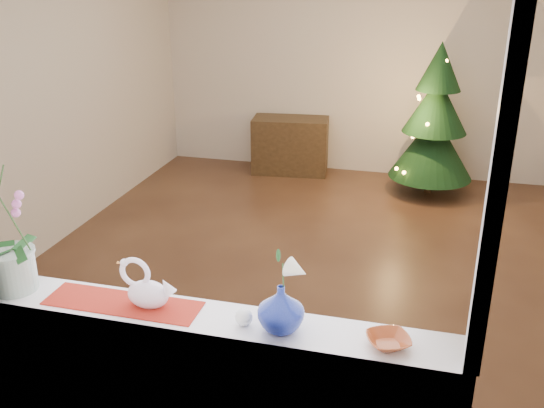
% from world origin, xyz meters
% --- Properties ---
extents(ground, '(5.00, 5.00, 0.00)m').
position_xyz_m(ground, '(0.00, 0.00, 0.00)').
color(ground, '#362016').
rests_on(ground, ground).
extents(wall_back, '(4.50, 0.10, 2.70)m').
position_xyz_m(wall_back, '(0.00, 2.50, 1.35)').
color(wall_back, beige).
rests_on(wall_back, ground).
extents(wall_front, '(4.50, 0.10, 2.70)m').
position_xyz_m(wall_front, '(0.00, -2.50, 1.35)').
color(wall_front, beige).
rests_on(wall_front, ground).
extents(wall_left, '(0.10, 5.00, 2.70)m').
position_xyz_m(wall_left, '(-2.25, 0.00, 1.35)').
color(wall_left, beige).
rests_on(wall_left, ground).
extents(windowsill, '(2.20, 0.26, 0.04)m').
position_xyz_m(windowsill, '(0.00, -2.37, 0.90)').
color(windowsill, white).
rests_on(windowsill, window_apron).
extents(window_frame, '(2.22, 0.06, 1.60)m').
position_xyz_m(window_frame, '(0.00, -2.47, 1.70)').
color(window_frame, white).
rests_on(window_frame, windowsill).
extents(runner, '(0.70, 0.20, 0.01)m').
position_xyz_m(runner, '(-0.38, -2.37, 0.92)').
color(runner, maroon).
rests_on(runner, windowsill).
extents(orchid_pot, '(0.27, 0.27, 0.64)m').
position_xyz_m(orchid_pot, '(-0.92, -2.38, 1.24)').
color(orchid_pot, white).
rests_on(orchid_pot, windowsill).
extents(swan, '(0.28, 0.19, 0.22)m').
position_xyz_m(swan, '(-0.26, -2.36, 1.03)').
color(swan, white).
rests_on(swan, windowsill).
extents(blue_vase, '(0.28, 0.28, 0.23)m').
position_xyz_m(blue_vase, '(0.34, -2.39, 1.03)').
color(blue_vase, navy).
rests_on(blue_vase, windowsill).
extents(lily, '(0.13, 0.07, 0.17)m').
position_xyz_m(lily, '(0.34, -2.39, 1.24)').
color(lily, white).
rests_on(lily, blue_vase).
extents(paperweight, '(0.08, 0.08, 0.07)m').
position_xyz_m(paperweight, '(0.18, -2.39, 0.96)').
color(paperweight, white).
rests_on(paperweight, windowsill).
extents(amber_dish, '(0.19, 0.19, 0.04)m').
position_xyz_m(amber_dish, '(0.77, -2.39, 0.94)').
color(amber_dish, '#9A401C').
rests_on(amber_dish, windowsill).
extents(xmas_tree, '(1.04, 1.04, 1.60)m').
position_xyz_m(xmas_tree, '(0.91, 1.95, 0.80)').
color(xmas_tree, black).
rests_on(xmas_tree, ground).
extents(side_table, '(0.91, 0.53, 0.65)m').
position_xyz_m(side_table, '(-0.70, 2.25, 0.33)').
color(side_table, black).
rests_on(side_table, ground).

